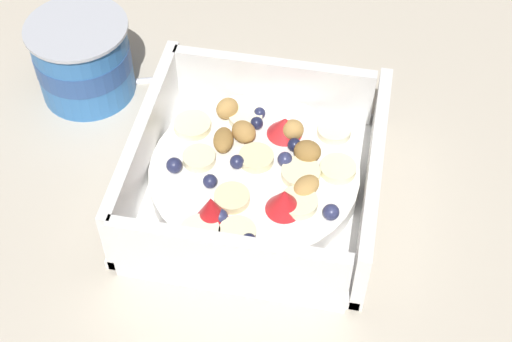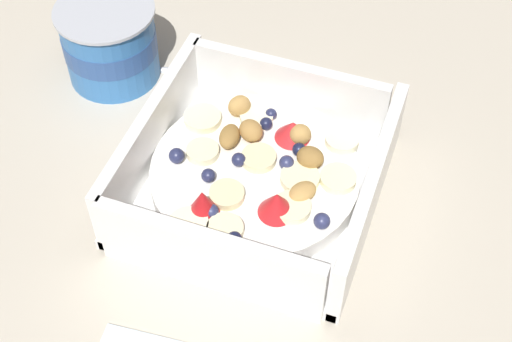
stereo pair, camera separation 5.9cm
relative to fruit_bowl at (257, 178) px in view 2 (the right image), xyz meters
name	(u,v)px [view 2 (the right image)]	position (x,y,z in m)	size (l,w,h in m)	color
ground_plane	(255,190)	(0.00, 0.00, -0.02)	(2.40, 2.40, 0.00)	beige
fruit_bowl	(257,178)	(0.00, 0.00, 0.00)	(0.19, 0.19, 0.07)	white
spoon	(238,69)	(0.13, 0.07, -0.02)	(0.07, 0.17, 0.01)	silver
yogurt_cup	(110,42)	(0.09, 0.18, 0.02)	(0.09, 0.09, 0.07)	#3370B7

